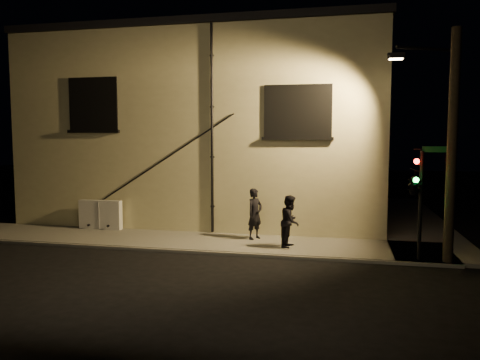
% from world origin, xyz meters
% --- Properties ---
extents(ground, '(90.00, 90.00, 0.00)m').
position_xyz_m(ground, '(0.00, 0.00, 0.00)').
color(ground, black).
extents(sidewalk, '(21.00, 16.00, 0.12)m').
position_xyz_m(sidewalk, '(1.22, 4.39, 0.06)').
color(sidewalk, slate).
rests_on(sidewalk, ground).
extents(building, '(16.20, 12.23, 8.80)m').
position_xyz_m(building, '(-3.00, 8.99, 4.40)').
color(building, beige).
rests_on(building, ground).
extents(utility_cabinet, '(1.86, 0.31, 1.22)m').
position_xyz_m(utility_cabinet, '(-6.65, 2.70, 0.73)').
color(utility_cabinet, silver).
rests_on(utility_cabinet, sidewalk).
extents(pedestrian_a, '(0.77, 0.84, 1.93)m').
position_xyz_m(pedestrian_a, '(0.09, 2.16, 1.09)').
color(pedestrian_a, black).
rests_on(pedestrian_a, sidewalk).
extents(pedestrian_b, '(0.85, 1.01, 1.84)m').
position_xyz_m(pedestrian_b, '(1.55, 1.13, 1.04)').
color(pedestrian_b, black).
rests_on(pedestrian_b, sidewalk).
extents(traffic_signal, '(1.15, 2.08, 3.58)m').
position_xyz_m(traffic_signal, '(5.53, 0.19, 2.53)').
color(traffic_signal, black).
rests_on(traffic_signal, sidewalk).
extents(streetlamp_pole, '(2.03, 1.39, 7.26)m').
position_xyz_m(streetlamp_pole, '(6.48, 0.24, 3.85)').
color(streetlamp_pole, black).
rests_on(streetlamp_pole, ground).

